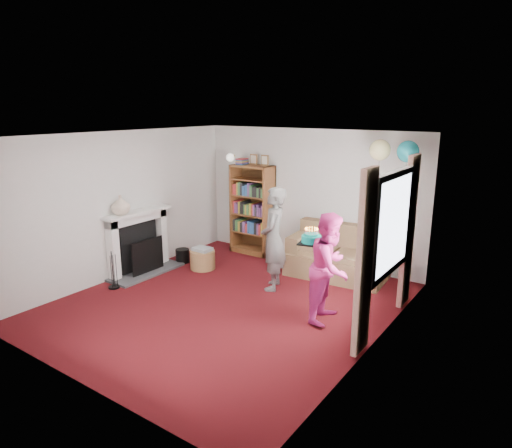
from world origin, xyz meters
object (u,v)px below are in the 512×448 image
Objects in this scene: bookcase at (253,210)px; person_striped at (273,239)px; person_magenta at (330,267)px; birthday_cake at (311,239)px; sofa at (339,257)px.

bookcase reaches higher than person_striped.
person_magenta reaches higher than birthday_cake.
person_striped is 1.35m from person_magenta.
bookcase is 1.94m from person_striped.
sofa is 1.76m from birthday_cake.
bookcase is 1.19× the size of sofa.
bookcase is 1.19× the size of person_striped.
bookcase is 2.08m from sofa.
birthday_cake is at bearing 71.44° from person_magenta.
person_magenta is (1.25, -0.51, -0.07)m from person_striped.
bookcase is at bearing 141.57° from birthday_cake.
sofa is 5.11× the size of birthday_cake.
sofa is at bearing 127.31° from person_striped.
person_magenta reaches higher than sofa.
person_magenta is 0.48m from birthday_cake.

